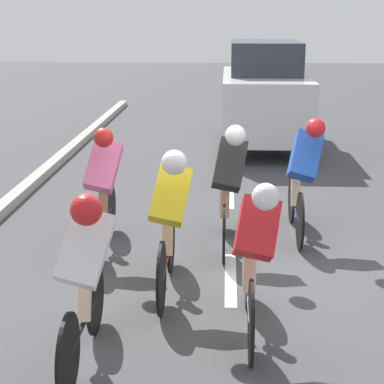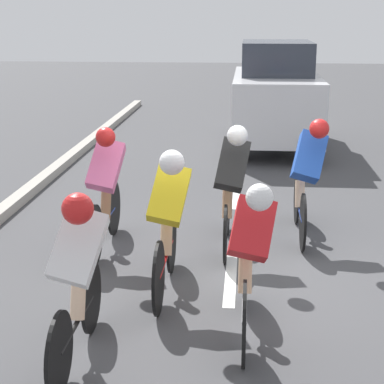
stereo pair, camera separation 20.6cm
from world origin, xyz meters
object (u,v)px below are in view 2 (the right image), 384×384
Objects in this scene: support_car at (276,95)px; cyclist_blue at (306,175)px; cyclist_black at (231,183)px; cyclist_yellow at (168,218)px; cyclist_pink at (106,186)px; cyclist_red at (249,256)px; cyclist_white at (78,271)px.

cyclist_blue is at bearing 91.70° from support_car.
cyclist_blue is 1.03m from cyclist_black.
support_car reaches higher than cyclist_black.
support_car is (-0.74, -6.14, 0.26)m from cyclist_black.
support_car reaches higher than cyclist_yellow.
cyclist_pink is 0.99× the size of cyclist_yellow.
cyclist_blue is 1.00× the size of cyclist_red.
cyclist_blue is 1.06× the size of cyclist_white.
cyclist_blue is at bearing -122.20° from cyclist_white.
support_car is at bearing -93.61° from cyclist_red.
cyclist_red is at bearing 95.88° from cyclist_black.
cyclist_blue is 1.00× the size of cyclist_yellow.
support_car is at bearing -109.07° from cyclist_pink.
cyclist_blue is 3.77m from cyclist_white.
cyclist_pink is 1.44m from cyclist_yellow.
cyclist_red is 0.99× the size of cyclist_yellow.
cyclist_black is 0.95× the size of cyclist_red.
cyclist_red is 8.30m from support_car.
cyclist_blue is 2.71m from cyclist_red.
cyclist_white is at bearing 69.26° from cyclist_yellow.
cyclist_red is (-1.66, 1.96, -0.04)m from cyclist_pink.
cyclist_red is at bearing 86.39° from support_car.
cyclist_black is at bearing -113.59° from cyclist_yellow.
cyclist_blue reaches higher than cyclist_red.
cyclist_black is at bearing 28.16° from cyclist_blue.
cyclist_red is at bearing 75.22° from cyclist_blue.
cyclist_yellow reaches higher than cyclist_white.
cyclist_pink is at bearing -82.36° from cyclist_white.
support_car reaches higher than cyclist_red.
cyclist_pink is 1.00× the size of cyclist_red.
cyclist_blue is 0.45× the size of support_car.
cyclist_black is 2.92m from cyclist_white.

